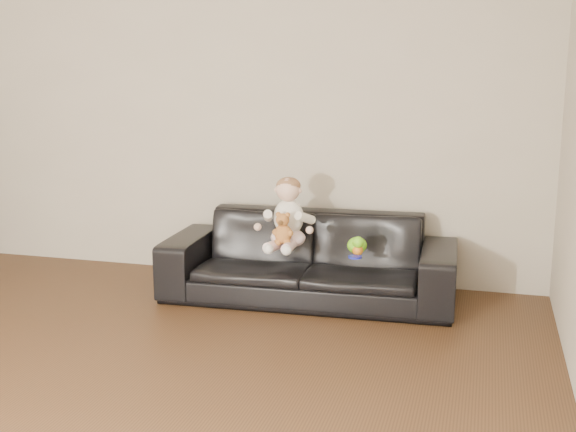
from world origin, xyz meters
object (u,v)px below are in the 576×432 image
(teddy_bear, at_px, (283,229))
(baby, at_px, (287,217))
(toy_rattle, at_px, (358,250))
(toy_green, at_px, (357,245))
(toy_blue_disc, at_px, (355,257))
(sofa, at_px, (309,258))

(teddy_bear, bearing_deg, baby, 110.55)
(baby, distance_m, toy_rattle, 0.54)
(toy_green, height_order, toy_blue_disc, toy_green)
(sofa, bearing_deg, toy_blue_disc, -37.02)
(sofa, height_order, teddy_bear, teddy_bear)
(baby, bearing_deg, toy_rattle, -5.65)
(teddy_bear, bearing_deg, toy_rattle, 23.82)
(sofa, height_order, toy_blue_disc, sofa)
(sofa, relative_size, baby, 4.15)
(baby, height_order, toy_rattle, baby)
(teddy_bear, distance_m, toy_rattle, 0.52)
(baby, distance_m, toy_green, 0.52)
(toy_green, relative_size, toy_rattle, 2.17)
(toy_rattle, relative_size, toy_blue_disc, 0.83)
(toy_rattle, bearing_deg, toy_green, 104.14)
(sofa, height_order, baby, baby)
(sofa, xyz_separation_m, toy_green, (0.36, -0.14, 0.15))
(baby, relative_size, teddy_bear, 2.25)
(sofa, relative_size, teddy_bear, 9.34)
(baby, distance_m, toy_blue_disc, 0.56)
(baby, bearing_deg, sofa, 45.31)
(baby, xyz_separation_m, toy_green, (0.49, -0.03, -0.16))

